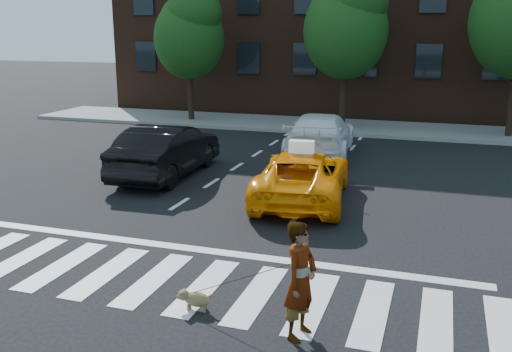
{
  "coord_description": "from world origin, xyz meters",
  "views": [
    {
      "loc": [
        4.84,
        -8.64,
        4.5
      ],
      "look_at": [
        0.73,
        3.82,
        1.1
      ],
      "focal_mm": 40.0,
      "sensor_mm": 36.0,
      "label": 1
    }
  ],
  "objects_px": {
    "black_sedan": "(167,150)",
    "woman": "(301,280)",
    "white_suv": "(320,135)",
    "taxi": "(303,176)",
    "tree_mid": "(347,20)",
    "tree_left": "(190,30)",
    "dog": "(194,298)"
  },
  "relations": [
    {
      "from": "tree_left",
      "to": "taxi",
      "type": "relative_size",
      "value": 1.34
    },
    {
      "from": "tree_left",
      "to": "tree_mid",
      "type": "bearing_deg",
      "value": -0.0
    },
    {
      "from": "taxi",
      "to": "woman",
      "type": "bearing_deg",
      "value": 96.7
    },
    {
      "from": "tree_mid",
      "to": "black_sedan",
      "type": "bearing_deg",
      "value": -110.78
    },
    {
      "from": "white_suv",
      "to": "dog",
      "type": "bearing_deg",
      "value": 87.17
    },
    {
      "from": "white_suv",
      "to": "dog",
      "type": "relative_size",
      "value": 8.61
    },
    {
      "from": "woman",
      "to": "dog",
      "type": "xyz_separation_m",
      "value": [
        -1.84,
        0.24,
        -0.7
      ]
    },
    {
      "from": "tree_left",
      "to": "dog",
      "type": "distance_m",
      "value": 20.07
    },
    {
      "from": "tree_mid",
      "to": "dog",
      "type": "height_order",
      "value": "tree_mid"
    },
    {
      "from": "tree_left",
      "to": "woman",
      "type": "bearing_deg",
      "value": -61.04
    },
    {
      "from": "black_sedan",
      "to": "white_suv",
      "type": "bearing_deg",
      "value": -133.86
    },
    {
      "from": "white_suv",
      "to": "woman",
      "type": "bearing_deg",
      "value": 95.45
    },
    {
      "from": "tree_left",
      "to": "taxi",
      "type": "xyz_separation_m",
      "value": [
        8.37,
        -11.21,
        -3.76
      ]
    },
    {
      "from": "tree_left",
      "to": "dog",
      "type": "bearing_deg",
      "value": -65.42
    },
    {
      "from": "tree_left",
      "to": "tree_mid",
      "type": "xyz_separation_m",
      "value": [
        7.5,
        -0.0,
        0.41
      ]
    },
    {
      "from": "woman",
      "to": "black_sedan",
      "type": "bearing_deg",
      "value": 52.95
    },
    {
      "from": "black_sedan",
      "to": "woman",
      "type": "bearing_deg",
      "value": 125.83
    },
    {
      "from": "tree_mid",
      "to": "woman",
      "type": "xyz_separation_m",
      "value": [
        2.51,
        -18.08,
        -3.95
      ]
    },
    {
      "from": "tree_mid",
      "to": "tree_left",
      "type": "bearing_deg",
      "value": 180.0
    },
    {
      "from": "woman",
      "to": "tree_mid",
      "type": "bearing_deg",
      "value": 22.91
    },
    {
      "from": "white_suv",
      "to": "tree_left",
      "type": "bearing_deg",
      "value": -41.53
    },
    {
      "from": "tree_mid",
      "to": "taxi",
      "type": "relative_size",
      "value": 1.46
    },
    {
      "from": "white_suv",
      "to": "taxi",
      "type": "bearing_deg",
      "value": 92.11
    },
    {
      "from": "taxi",
      "to": "black_sedan",
      "type": "xyz_separation_m",
      "value": [
        -4.66,
        1.22,
        0.14
      ]
    },
    {
      "from": "black_sedan",
      "to": "white_suv",
      "type": "relative_size",
      "value": 0.92
    },
    {
      "from": "white_suv",
      "to": "dog",
      "type": "distance_m",
      "value": 12.27
    },
    {
      "from": "tree_left",
      "to": "black_sedan",
      "type": "relative_size",
      "value": 1.31
    },
    {
      "from": "black_sedan",
      "to": "woman",
      "type": "relative_size",
      "value": 2.74
    },
    {
      "from": "black_sedan",
      "to": "taxi",
      "type": "bearing_deg",
      "value": 163.27
    },
    {
      "from": "tree_left",
      "to": "black_sedan",
      "type": "xyz_separation_m",
      "value": [
        3.71,
        -10.0,
        -3.62
      ]
    },
    {
      "from": "tree_left",
      "to": "woman",
      "type": "distance_m",
      "value": 20.96
    },
    {
      "from": "taxi",
      "to": "tree_mid",
      "type": "bearing_deg",
      "value": -92.31
    }
  ]
}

